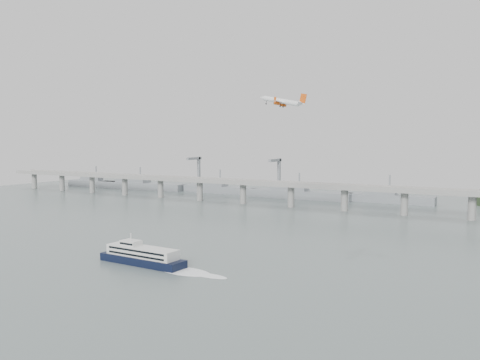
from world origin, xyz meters
The scene contains 5 objects.
ground centered at (0.00, 0.00, 0.00)m, with size 900.00×900.00×0.00m, color slate.
bridge centered at (-1.15, 200.00, 17.65)m, with size 800.00×22.00×23.90m.
distant_fleet centered at (-155.36, 265.08, 6.22)m, with size 453.00×60.90×40.00m.
ferry centered at (-6.87, -29.68, 4.01)m, with size 78.46×15.31×14.79m.
airliner centered at (16.26, 82.04, 85.88)m, with size 33.60×30.32×8.91m.
Camera 1 is at (157.72, -219.10, 61.45)m, focal length 38.00 mm.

